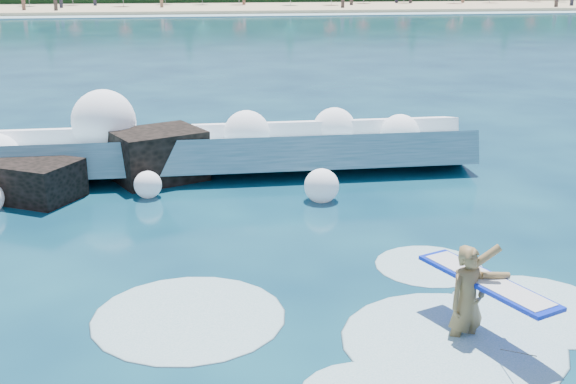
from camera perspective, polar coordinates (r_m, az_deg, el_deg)
The scene contains 9 objects.
ground at distance 11.16m, azimuth -6.22°, elevation -9.31°, with size 200.00×200.00×0.00m, color #07263D.
beach at distance 88.10m, azimuth -8.43°, elevation 14.20°, with size 140.00×20.00×0.40m, color tan.
wet_band at distance 77.13m, azimuth -8.38°, elevation 13.63°, with size 140.00×5.00×0.08m, color silver.
breaking_wave at distance 18.42m, azimuth -11.65°, elevation 2.96°, with size 16.69×2.66×1.44m.
rock_cluster at distance 17.85m, azimuth -20.17°, elevation 1.60°, with size 8.22×3.44×1.43m.
surfer_with_board at distance 10.40m, azimuth 14.31°, elevation -8.13°, with size 1.33×2.86×1.67m.
wave_spray at distance 18.28m, azimuth -13.94°, elevation 4.20°, with size 14.77×4.25×2.22m.
surf_foam at distance 10.81m, azimuth 8.94°, elevation -10.36°, with size 8.99×5.59×0.16m.
beachgoers at distance 84.53m, azimuth -9.81°, elevation 14.60°, with size 108.22×13.58×1.91m.
Camera 1 is at (-0.26, -9.97, 5.02)m, focal length 45.00 mm.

